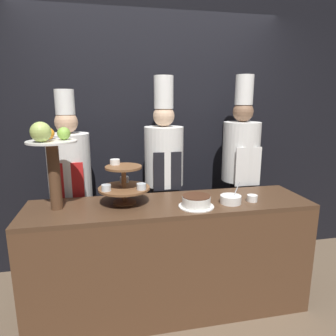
% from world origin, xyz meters
% --- Properties ---
extents(ground_plane, '(14.00, 14.00, 0.00)m').
position_xyz_m(ground_plane, '(0.00, 0.00, 0.00)').
color(ground_plane, brown).
extents(wall_back, '(10.00, 0.06, 2.80)m').
position_xyz_m(wall_back, '(0.00, 1.14, 1.40)').
color(wall_back, black).
rests_on(wall_back, ground_plane).
extents(buffet_counter, '(2.16, 0.56, 0.91)m').
position_xyz_m(buffet_counter, '(0.00, 0.28, 0.45)').
color(buffet_counter, brown).
rests_on(buffet_counter, ground_plane).
extents(tiered_stand, '(0.38, 0.38, 0.33)m').
position_xyz_m(tiered_stand, '(-0.35, 0.33, 1.07)').
color(tiered_stand, brown).
rests_on(tiered_stand, buffet_counter).
extents(fruit_pedestal, '(0.34, 0.34, 0.63)m').
position_xyz_m(fruit_pedestal, '(-0.84, 0.30, 1.33)').
color(fruit_pedestal, brown).
rests_on(fruit_pedestal, buffet_counter).
extents(cake_round, '(0.26, 0.26, 0.09)m').
position_xyz_m(cake_round, '(0.17, 0.15, 0.95)').
color(cake_round, white).
rests_on(cake_round, buffet_counter).
extents(cup_white, '(0.08, 0.08, 0.05)m').
position_xyz_m(cup_white, '(0.62, 0.18, 0.93)').
color(cup_white, white).
rests_on(cup_white, buffet_counter).
extents(serving_bowl_near, '(0.16, 0.16, 0.16)m').
position_xyz_m(serving_bowl_near, '(0.44, 0.18, 0.94)').
color(serving_bowl_near, white).
rests_on(serving_bowl_near, buffet_counter).
extents(chef_left, '(0.36, 0.36, 1.76)m').
position_xyz_m(chef_left, '(-0.78, 0.78, 0.96)').
color(chef_left, '#28282D').
rests_on(chef_left, ground_plane).
extents(chef_center_left, '(0.35, 0.35, 1.88)m').
position_xyz_m(chef_center_left, '(0.04, 0.78, 1.02)').
color(chef_center_left, '#28282D').
rests_on(chef_center_left, ground_plane).
extents(chef_center_right, '(0.35, 0.35, 1.90)m').
position_xyz_m(chef_center_right, '(0.80, 0.78, 1.03)').
color(chef_center_right, black).
rests_on(chef_center_right, ground_plane).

